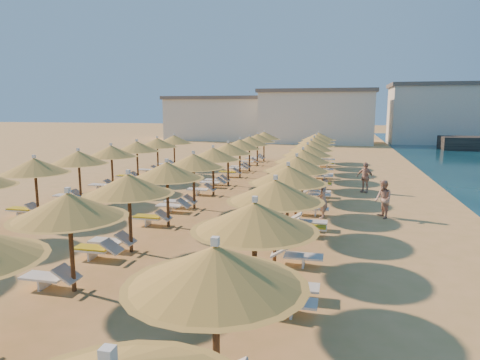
% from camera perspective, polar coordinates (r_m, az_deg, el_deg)
% --- Properties ---
extents(ground, '(220.00, 220.00, 0.00)m').
position_cam_1_polar(ground, '(17.24, -0.15, -6.54)').
color(ground, tan).
rests_on(ground, ground).
extents(hotel_blocks, '(47.81, 11.32, 8.10)m').
position_cam_1_polar(hotel_blocks, '(62.43, 12.16, 8.38)').
color(hotel_blocks, silver).
rests_on(hotel_blocks, ground).
extents(parasol_row_east, '(3.01, 38.31, 2.80)m').
position_cam_1_polar(parasol_row_east, '(20.86, 7.99, 2.58)').
color(parasol_row_east, brown).
rests_on(parasol_row_east, ground).
extents(parasol_row_west, '(3.01, 38.31, 2.80)m').
position_cam_1_polar(parasol_row_west, '(21.83, -4.83, 2.95)').
color(parasol_row_west, brown).
rests_on(parasol_row_west, ground).
extents(parasol_row_inland, '(3.01, 25.48, 2.80)m').
position_cam_1_polar(parasol_row_inland, '(24.42, -18.65, 3.18)').
color(parasol_row_inland, brown).
rests_on(parasol_row_inland, ground).
extents(loungers, '(13.96, 35.88, 0.66)m').
position_cam_1_polar(loungers, '(21.74, -3.08, -2.22)').
color(loungers, white).
rests_on(loungers, ground).
extents(beachgoer_c, '(1.10, 0.89, 1.74)m').
position_cam_1_polar(beachgoer_c, '(25.45, 16.32, 0.34)').
color(beachgoer_c, tan).
rests_on(beachgoer_c, ground).
extents(beachgoer_a, '(0.42, 0.64, 1.74)m').
position_cam_1_polar(beachgoer_a, '(19.07, 10.97, -2.44)').
color(beachgoer_a, tan).
rests_on(beachgoer_a, ground).
extents(beachgoer_b, '(0.88, 0.99, 1.68)m').
position_cam_1_polar(beachgoer_b, '(19.76, 18.55, -2.44)').
color(beachgoer_b, tan).
rests_on(beachgoer_b, ground).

